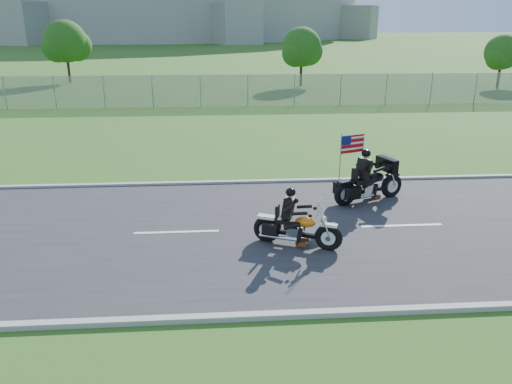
{
  "coord_description": "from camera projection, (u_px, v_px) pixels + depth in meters",
  "views": [
    {
      "loc": [
        -0.8,
        -12.02,
        5.27
      ],
      "look_at": [
        0.07,
        0.0,
        1.09
      ],
      "focal_mm": 35.0,
      "sensor_mm": 36.0,
      "label": 1
    }
  ],
  "objects": [
    {
      "name": "curb_north",
      "position": [
        245.0,
        182.0,
        16.91
      ],
      "size": [
        120.0,
        0.18,
        0.12
      ],
      "primitive_type": "cube",
      "color": "#9E9B93",
      "rests_on": "ground"
    },
    {
      "name": "fence",
      "position": [
        153.0,
        91.0,
        31.29
      ],
      "size": [
        60.0,
        0.03,
        2.0
      ],
      "primitive_type": "cube",
      "color": "gray",
      "rests_on": "ground"
    },
    {
      "name": "curb_south",
      "position": [
        268.0,
        316.0,
        9.28
      ],
      "size": [
        120.0,
        0.18,
        0.12
      ],
      "primitive_type": "cube",
      "color": "#9E9B93",
      "rests_on": "ground"
    },
    {
      "name": "tree_fence_near",
      "position": [
        302.0,
        49.0,
        40.86
      ],
      "size": [
        3.52,
        3.28,
        4.75
      ],
      "color": "#382316",
      "rests_on": "ground"
    },
    {
      "name": "motorcycle_lead",
      "position": [
        296.0,
        228.0,
        12.09
      ],
      "size": [
        2.12,
        1.11,
        1.5
      ],
      "rotation": [
        0.0,
        0.0,
        -0.4
      ],
      "color": "black",
      "rests_on": "ground"
    },
    {
      "name": "ground",
      "position": [
        253.0,
        231.0,
        13.11
      ],
      "size": [
        420.0,
        420.0,
        0.0
      ],
      "primitive_type": "plane",
      "color": "#2B5B1C",
      "rests_on": "ground"
    },
    {
      "name": "motorcycle_follow",
      "position": [
        369.0,
        184.0,
        15.05
      ],
      "size": [
        2.38,
        1.27,
        2.08
      ],
      "rotation": [
        0.0,
        0.0,
        0.38
      ],
      "color": "black",
      "rests_on": "ground"
    },
    {
      "name": "tree_fence_far",
      "position": [
        502.0,
        54.0,
        40.17
      ],
      "size": [
        3.08,
        2.87,
        4.2
      ],
      "color": "#382316",
      "rests_on": "ground"
    },
    {
      "name": "road",
      "position": [
        253.0,
        231.0,
        13.11
      ],
      "size": [
        120.0,
        8.0,
        0.04
      ],
      "primitive_type": "cube",
      "color": "#28282B",
      "rests_on": "ground"
    },
    {
      "name": "tree_fence_mid",
      "position": [
        66.0,
        44.0,
        43.16
      ],
      "size": [
        3.96,
        3.69,
        5.3
      ],
      "color": "#382316",
      "rests_on": "ground"
    }
  ]
}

